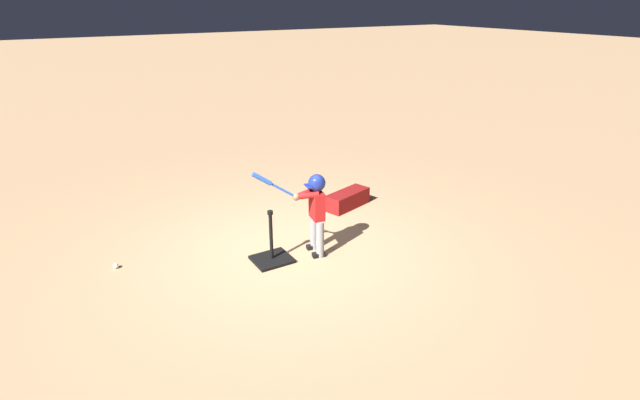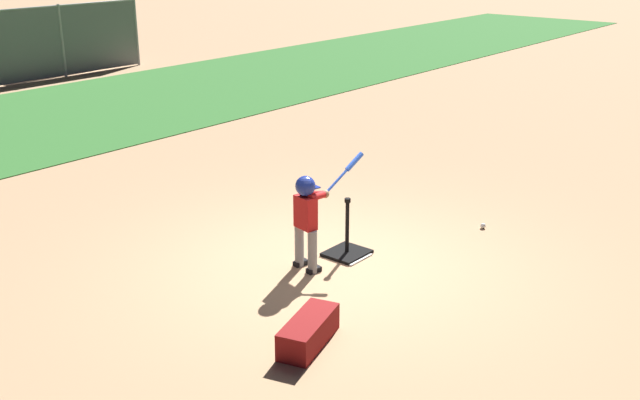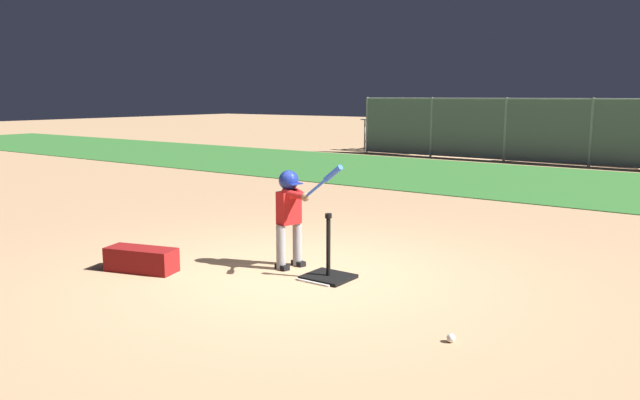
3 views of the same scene
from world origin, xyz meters
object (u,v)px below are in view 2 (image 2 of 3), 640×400
at_px(batter_child, 308,210).
at_px(baseball, 483,226).
at_px(batting_tee, 347,248).
at_px(bleachers_center, 56,46).
at_px(equipment_bag, 309,331).

height_order(batter_child, baseball, batter_child).
bearing_deg(batter_child, batting_tee, -9.92).
xyz_separation_m(batting_tee, bleachers_center, (5.43, 15.11, 0.54)).
xyz_separation_m(batting_tee, batter_child, (-0.62, 0.11, 0.67)).
relative_size(batter_child, baseball, 17.71).
height_order(baseball, equipment_bag, equipment_bag).
relative_size(baseball, bleachers_center, 0.03).
bearing_deg(equipment_bag, batter_child, 23.97).
bearing_deg(bleachers_center, batter_child, -111.96).
height_order(baseball, bleachers_center, bleachers_center).
distance_m(batting_tee, equipment_bag, 2.21).
distance_m(batter_child, bleachers_center, 16.17).
distance_m(batting_tee, bleachers_center, 16.06).
relative_size(batter_child, equipment_bag, 1.56).
bearing_deg(batting_tee, equipment_bag, -152.10).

